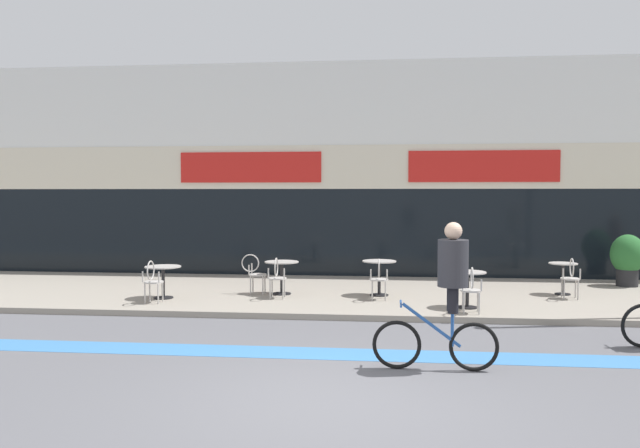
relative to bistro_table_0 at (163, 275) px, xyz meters
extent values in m
plane|color=#5B5B60|center=(4.21, -5.91, -0.63)|extent=(120.00, 120.00, 0.00)
cube|color=gray|center=(4.21, 1.34, -0.57)|extent=(40.00, 5.50, 0.12)
cube|color=silver|center=(4.21, 6.09, 2.37)|extent=(40.00, 4.00, 6.00)
cube|color=black|center=(4.21, 4.12, 0.69)|extent=(38.80, 0.10, 2.40)
cube|color=beige|center=(4.21, 4.14, 2.49)|extent=(39.20, 0.14, 1.20)
cube|color=red|center=(1.04, 4.07, 2.49)|extent=(3.96, 0.08, 0.84)
cube|color=red|center=(7.37, 4.07, 2.49)|extent=(3.96, 0.08, 0.84)
cube|color=#3D7AB7|center=(4.21, -3.82, -0.62)|extent=(36.00, 0.70, 0.01)
cylinder|color=black|center=(0.00, 0.00, -0.50)|extent=(0.43, 0.43, 0.02)
cylinder|color=black|center=(0.00, 0.00, -0.17)|extent=(0.07, 0.07, 0.68)
cylinder|color=#ADA8A3|center=(0.00, 0.00, 0.18)|extent=(0.77, 0.77, 0.02)
cylinder|color=black|center=(2.47, 0.82, -0.50)|extent=(0.42, 0.42, 0.02)
cylinder|color=black|center=(2.47, 0.82, -0.15)|extent=(0.07, 0.07, 0.72)
cylinder|color=#ADA8A3|center=(2.47, 0.82, 0.22)|extent=(0.77, 0.77, 0.02)
cylinder|color=black|center=(4.66, 0.87, -0.50)|extent=(0.41, 0.41, 0.02)
cylinder|color=black|center=(4.66, 0.87, -0.13)|extent=(0.07, 0.07, 0.75)
cylinder|color=#ADA8A3|center=(4.66, 0.87, 0.26)|extent=(0.75, 0.75, 0.02)
cylinder|color=black|center=(6.42, -0.45, -0.50)|extent=(0.40, 0.40, 0.02)
cylinder|color=black|center=(6.42, -0.45, -0.16)|extent=(0.07, 0.07, 0.70)
cylinder|color=#ADA8A3|center=(6.42, -0.45, 0.21)|extent=(0.73, 0.73, 0.02)
cylinder|color=black|center=(8.76, 1.43, -0.50)|extent=(0.34, 0.34, 0.02)
cylinder|color=black|center=(8.76, 1.43, -0.16)|extent=(0.07, 0.07, 0.69)
cylinder|color=#ADA8A3|center=(8.76, 1.43, 0.20)|extent=(0.62, 0.62, 0.02)
cylinder|color=#B7B2AD|center=(0.00, -0.55, -0.07)|extent=(0.41, 0.41, 0.03)
cylinder|color=#B7B2AD|center=(-0.14, -0.41, -0.30)|extent=(0.03, 0.03, 0.42)
cylinder|color=#B7B2AD|center=(0.14, -0.41, -0.30)|extent=(0.03, 0.03, 0.42)
cylinder|color=#B7B2AD|center=(-0.14, -0.69, -0.30)|extent=(0.03, 0.03, 0.42)
cylinder|color=#B7B2AD|center=(0.14, -0.69, -0.30)|extent=(0.03, 0.03, 0.42)
torus|color=#B7B2AD|center=(0.00, -0.72, 0.19)|extent=(0.04, 0.41, 0.41)
cylinder|color=#B7B2AD|center=(-0.17, -0.72, 0.05)|extent=(0.03, 0.03, 0.23)
cylinder|color=#B7B2AD|center=(0.18, -0.72, 0.05)|extent=(0.03, 0.03, 0.23)
cylinder|color=#B7B2AD|center=(2.47, 0.27, -0.07)|extent=(0.41, 0.41, 0.03)
cylinder|color=#B7B2AD|center=(2.32, 0.41, -0.30)|extent=(0.03, 0.03, 0.42)
cylinder|color=#B7B2AD|center=(2.60, 0.42, -0.30)|extent=(0.03, 0.03, 0.42)
cylinder|color=#B7B2AD|center=(2.33, 0.13, -0.30)|extent=(0.03, 0.03, 0.42)
cylinder|color=#B7B2AD|center=(2.61, 0.14, -0.30)|extent=(0.03, 0.03, 0.42)
torus|color=#B7B2AD|center=(2.47, 0.10, 0.19)|extent=(0.04, 0.41, 0.41)
cylinder|color=#B7B2AD|center=(2.30, 0.10, 0.05)|extent=(0.03, 0.03, 0.23)
cylinder|color=#B7B2AD|center=(2.64, 0.11, 0.05)|extent=(0.03, 0.03, 0.23)
cylinder|color=#B7B2AD|center=(1.92, 0.82, -0.07)|extent=(0.41, 0.41, 0.03)
cylinder|color=#B7B2AD|center=(2.05, 0.97, -0.30)|extent=(0.03, 0.03, 0.42)
cylinder|color=#B7B2AD|center=(2.06, 0.69, -0.30)|extent=(0.03, 0.03, 0.42)
cylinder|color=#B7B2AD|center=(1.77, 0.96, -0.30)|extent=(0.03, 0.03, 0.42)
cylinder|color=#B7B2AD|center=(1.78, 0.68, -0.30)|extent=(0.03, 0.03, 0.42)
torus|color=#B7B2AD|center=(1.75, 0.82, 0.19)|extent=(0.41, 0.04, 0.41)
cylinder|color=#B7B2AD|center=(1.74, 0.99, 0.05)|extent=(0.03, 0.03, 0.23)
cylinder|color=#B7B2AD|center=(1.75, 0.65, 0.05)|extent=(0.03, 0.03, 0.23)
cylinder|color=#B7B2AD|center=(4.66, 0.32, -0.07)|extent=(0.40, 0.40, 0.03)
cylinder|color=#B7B2AD|center=(4.52, 0.46, -0.30)|extent=(0.03, 0.03, 0.42)
cylinder|color=#B7B2AD|center=(4.80, 0.47, -0.30)|extent=(0.03, 0.03, 0.42)
cylinder|color=#B7B2AD|center=(4.52, 0.18, -0.30)|extent=(0.03, 0.03, 0.42)
cylinder|color=#B7B2AD|center=(4.80, 0.19, -0.30)|extent=(0.03, 0.03, 0.42)
torus|color=#B7B2AD|center=(4.66, 0.15, 0.19)|extent=(0.03, 0.41, 0.41)
cylinder|color=#B7B2AD|center=(4.49, 0.15, 0.05)|extent=(0.03, 0.03, 0.23)
cylinder|color=#B7B2AD|center=(4.83, 0.16, 0.05)|extent=(0.03, 0.03, 0.23)
cylinder|color=#B7B2AD|center=(6.42, -1.00, -0.07)|extent=(0.42, 0.42, 0.03)
cylinder|color=#B7B2AD|center=(6.28, -0.85, -0.30)|extent=(0.03, 0.03, 0.42)
cylinder|color=#B7B2AD|center=(6.56, -0.87, -0.30)|extent=(0.03, 0.03, 0.42)
cylinder|color=#B7B2AD|center=(6.27, -1.13, -0.30)|extent=(0.03, 0.03, 0.42)
cylinder|color=#B7B2AD|center=(6.55, -1.15, -0.30)|extent=(0.03, 0.03, 0.42)
torus|color=#B7B2AD|center=(6.41, -1.17, 0.19)|extent=(0.05, 0.41, 0.41)
cylinder|color=#B7B2AD|center=(6.24, -1.16, 0.05)|extent=(0.03, 0.03, 0.23)
cylinder|color=#B7B2AD|center=(6.58, -1.18, 0.05)|extent=(0.03, 0.03, 0.23)
cylinder|color=#B7B2AD|center=(8.76, 0.88, -0.07)|extent=(0.44, 0.44, 0.03)
cylinder|color=#B7B2AD|center=(8.64, 1.04, -0.30)|extent=(0.03, 0.03, 0.42)
cylinder|color=#B7B2AD|center=(8.92, 1.01, -0.30)|extent=(0.03, 0.03, 0.42)
cylinder|color=#B7B2AD|center=(8.61, 0.76, -0.30)|extent=(0.03, 0.03, 0.42)
cylinder|color=#B7B2AD|center=(8.89, 0.73, -0.30)|extent=(0.03, 0.03, 0.42)
torus|color=#B7B2AD|center=(8.75, 0.71, 0.19)|extent=(0.07, 0.41, 0.41)
cylinder|color=#B7B2AD|center=(8.58, 0.73, 0.05)|extent=(0.03, 0.03, 0.23)
cylinder|color=#B7B2AD|center=(8.92, 0.70, 0.05)|extent=(0.03, 0.03, 0.23)
cylinder|color=#232326|center=(10.70, 2.93, -0.28)|extent=(0.50, 0.50, 0.45)
ellipsoid|color=#28662D|center=(10.70, 2.93, 0.28)|extent=(0.80, 0.80, 0.96)
torus|color=black|center=(4.96, -4.51, -0.29)|extent=(0.67, 0.06, 0.67)
torus|color=black|center=(6.00, -4.52, -0.29)|extent=(0.67, 0.06, 0.67)
cylinder|color=#23519E|center=(5.43, -4.52, -0.01)|extent=(0.80, 0.05, 0.60)
cylinder|color=#23519E|center=(5.71, -4.52, -0.06)|extent=(0.04, 0.04, 0.47)
cylinder|color=#23519E|center=(5.01, -4.51, 0.27)|extent=(0.03, 0.48, 0.03)
cylinder|color=black|center=(5.71, -4.60, 0.35)|extent=(0.14, 0.14, 0.35)
cylinder|color=black|center=(5.71, -4.44, 0.35)|extent=(0.14, 0.14, 0.35)
cylinder|color=#2D2D33|center=(5.71, -4.52, 0.83)|extent=(0.41, 0.41, 0.63)
sphere|color=beige|center=(5.71, -4.52, 1.27)|extent=(0.24, 0.24, 0.24)
camera|label=1|loc=(4.82, -12.99, 1.77)|focal=35.00mm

